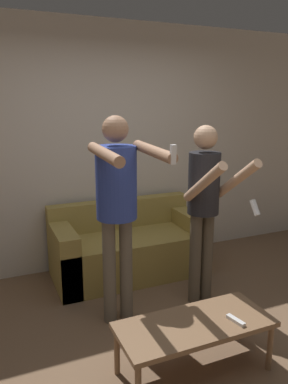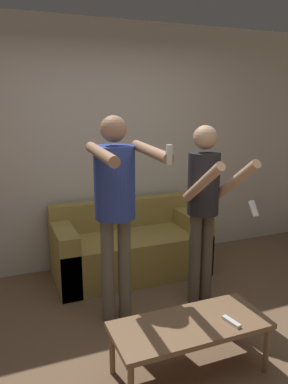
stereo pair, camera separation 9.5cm
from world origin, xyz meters
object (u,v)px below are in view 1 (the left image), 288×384
remote_on_table (236,320)px  person_standing_left (117,196)px  person_standing_right (205,198)px  couch (129,248)px  coffee_table (195,327)px

remote_on_table → person_standing_left: bearing=119.6°
person_standing_right → remote_on_table: (-0.30, -0.91, -0.62)m
person_standing_right → person_standing_left: bearing=179.9°
person_standing_right → remote_on_table: size_ratio=10.74×
person_standing_left → person_standing_right: 0.83m
couch → coffee_table: bearing=-95.2°
couch → person_standing_right: bearing=-63.9°
couch → remote_on_table: size_ratio=10.62×
couch → person_standing_right: size_ratio=0.99×
coffee_table → person_standing_left: bearing=108.0°
coffee_table → remote_on_table: size_ratio=7.00×
couch → remote_on_table: (0.11, -1.75, 0.11)m
person_standing_right → remote_on_table: bearing=-108.5°
person_standing_right → coffee_table: bearing=-124.8°
person_standing_left → coffee_table: 1.15m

